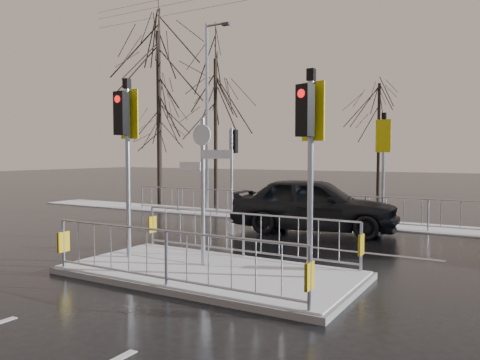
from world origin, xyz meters
The scene contains 11 objects.
ground centered at (0.00, 0.00, 0.00)m, with size 120.00×120.00×0.00m, color black.
snow_verge centered at (0.00, 8.60, 0.02)m, with size 30.00×2.00×0.04m, color white.
lane_markings centered at (0.00, -0.33, 0.00)m, with size 8.00×11.38×0.01m.
traffic_island centered at (-0.01, 0.01, 0.39)m, with size 6.00×3.04×4.15m.
far_kerb_fixtures centered at (0.29, 8.09, 1.02)m, with size 18.00×0.65×3.83m.
car_far_lane centered at (-0.12, 6.13, 0.88)m, with size 2.08×5.18×1.77m, color black.
tree_near_a centered at (-10.50, 11.00, 6.11)m, with size 4.75×4.75×8.97m.
tree_near_b centered at (-8.00, 12.50, 5.15)m, with size 4.00×4.00×7.55m.
tree_near_c centered at (-12.50, 13.50, 4.50)m, with size 3.50×3.50×6.61m.
tree_far_a centered at (-2.00, 22.00, 4.82)m, with size 3.75×3.75×7.08m.
street_lamp_left centered at (-6.43, 9.50, 4.49)m, with size 1.25×0.18×8.20m.
Camera 1 is at (5.24, -7.80, 2.47)m, focal length 35.00 mm.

